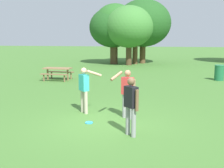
% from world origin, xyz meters
% --- Properties ---
extents(ground_plane, '(120.00, 120.00, 0.00)m').
position_xyz_m(ground_plane, '(0.00, 0.00, 0.00)').
color(ground_plane, '#447530').
extents(person_thrower, '(0.44, 0.47, 1.64)m').
position_xyz_m(person_thrower, '(0.83, -0.97, 0.94)').
color(person_thrower, gray).
rests_on(person_thrower, ground).
extents(person_catcher, '(0.84, 0.47, 1.64)m').
position_xyz_m(person_catcher, '(-1.02, 1.06, 0.96)').
color(person_catcher, '#B7AD93').
rests_on(person_catcher, ground).
extents(person_bystander, '(0.81, 0.57, 1.64)m').
position_xyz_m(person_bystander, '(0.56, 0.65, 0.96)').
color(person_bystander, gray).
rests_on(person_bystander, ground).
extents(frisbee, '(0.25, 0.25, 0.03)m').
position_xyz_m(frisbee, '(-0.59, -0.07, 0.01)').
color(frisbee, '#2D9EDB').
rests_on(frisbee, ground).
extents(picnic_table_near, '(1.75, 1.48, 0.77)m').
position_xyz_m(picnic_table_near, '(-4.57, 7.98, 0.56)').
color(picnic_table_near, olive).
rests_on(picnic_table_near, ground).
extents(trash_can_beside_table, '(0.59, 0.59, 0.96)m').
position_xyz_m(trash_can_beside_table, '(5.33, 9.45, 0.48)').
color(trash_can_beside_table, '#1E663D').
rests_on(trash_can_beside_table, ground).
extents(tree_tall_left, '(4.50, 4.50, 5.41)m').
position_xyz_m(tree_tall_left, '(-2.72, 18.31, 3.48)').
color(tree_tall_left, '#4C3823').
rests_on(tree_tall_left, ground).
extents(tree_broad_center, '(3.69, 3.69, 5.70)m').
position_xyz_m(tree_broad_center, '(-2.50, 18.19, 4.08)').
color(tree_broad_center, '#4C3823').
rests_on(tree_broad_center, ground).
extents(tree_far_right, '(4.49, 4.49, 5.44)m').
position_xyz_m(tree_far_right, '(-1.08, 17.42, 3.51)').
color(tree_far_right, '#4C3823').
rests_on(tree_far_right, ground).
extents(tree_slender_mid, '(3.26, 3.26, 4.76)m').
position_xyz_m(tree_slender_mid, '(-0.59, 18.54, 3.33)').
color(tree_slender_mid, brown).
rests_on(tree_slender_mid, ground).
extents(tree_back_left, '(5.38, 5.38, 6.20)m').
position_xyz_m(tree_back_left, '(0.09, 19.40, 3.89)').
color(tree_back_left, brown).
rests_on(tree_back_left, ground).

